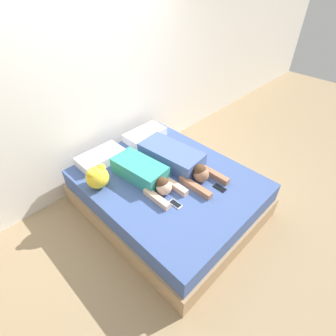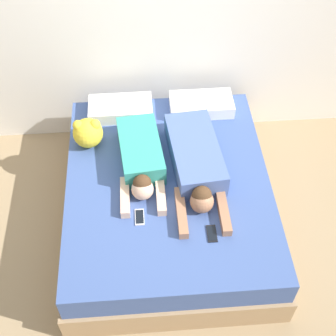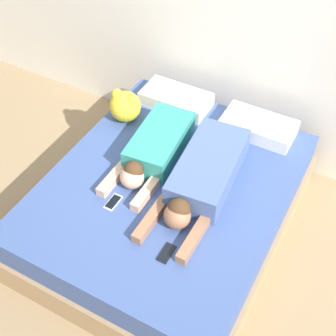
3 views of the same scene
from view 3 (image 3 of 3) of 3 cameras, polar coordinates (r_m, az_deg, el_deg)
The scene contains 10 objects.
ground_plane at distance 3.81m, azimuth 0.00°, elevation -7.11°, with size 12.00×12.00×0.00m, color #9E8460.
wall_back at distance 3.80m, azimuth 9.09°, elevation 18.14°, with size 12.00×0.06×2.60m.
bed at distance 3.60m, azimuth 0.00°, elevation -4.63°, with size 1.71×2.08×0.53m.
pillow_head_left at distance 4.02m, azimuth 1.00°, elevation 8.41°, with size 0.58×0.31×0.12m.
pillow_head_right at distance 3.81m, azimuth 10.96°, elevation 4.98°, with size 0.58×0.31×0.12m.
person_left at distance 3.50m, azimuth -1.72°, elevation 2.29°, with size 0.39×0.95×0.20m.
person_right at distance 3.31m, azimuth 4.31°, elevation -1.01°, with size 0.45×1.16×0.21m.
cell_phone_left at distance 3.29m, azimuth -6.70°, elevation -4.16°, with size 0.07×0.15×0.01m.
cell_phone_right at distance 3.02m, azimuth -0.18°, elevation -10.33°, with size 0.07×0.15×0.01m.
plush_toy at distance 3.84m, azimuth -5.24°, elevation 7.58°, with size 0.26×0.26×0.27m.
Camera 3 is at (1.09, -2.00, 3.05)m, focal length 50.00 mm.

